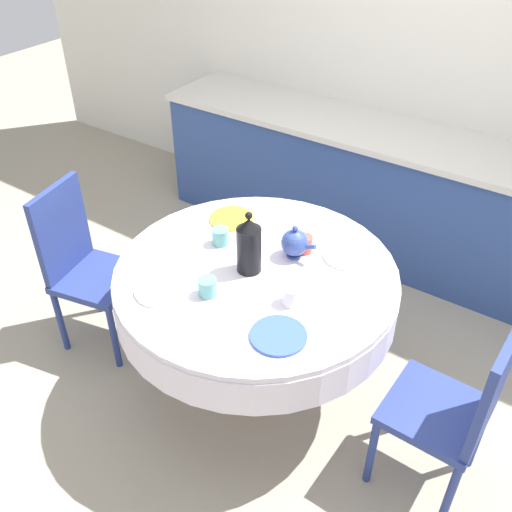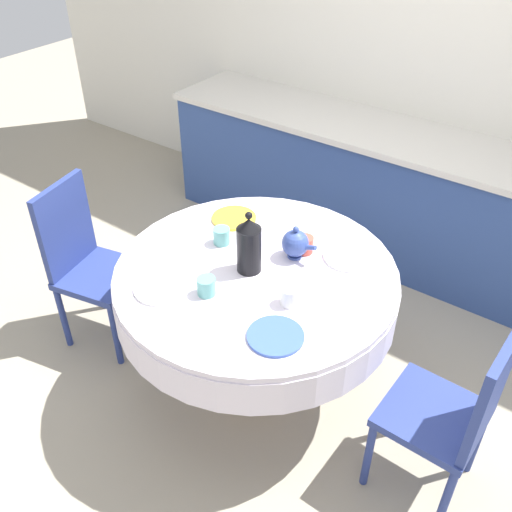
% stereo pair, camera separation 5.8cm
% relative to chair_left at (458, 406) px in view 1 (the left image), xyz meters
% --- Properties ---
extents(ground_plane, '(12.00, 12.00, 0.00)m').
position_rel_chair_left_xyz_m(ground_plane, '(-1.01, 0.03, -0.53)').
color(ground_plane, '#9E937F').
extents(wall_back, '(7.00, 0.05, 2.60)m').
position_rel_chair_left_xyz_m(wall_back, '(-1.01, 1.90, 0.77)').
color(wall_back, silver).
rests_on(wall_back, ground_plane).
extents(kitchen_counter, '(3.24, 0.64, 0.88)m').
position_rel_chair_left_xyz_m(kitchen_counter, '(-1.01, 1.56, -0.09)').
color(kitchen_counter, '#2D4784').
rests_on(kitchen_counter, ground_plane).
extents(dining_table, '(1.33, 1.33, 0.77)m').
position_rel_chair_left_xyz_m(dining_table, '(-1.01, 0.03, 0.12)').
color(dining_table, tan).
rests_on(dining_table, ground_plane).
extents(chair_left, '(0.41, 0.41, 0.97)m').
position_rel_chair_left_xyz_m(chair_left, '(0.00, 0.00, 0.00)').
color(chair_left, navy).
rests_on(chair_left, ground_plane).
extents(chair_right, '(0.47, 0.47, 0.97)m').
position_rel_chair_left_xyz_m(chair_right, '(-2.00, -0.18, 0.00)').
color(chair_right, navy).
rests_on(chair_right, ground_plane).
extents(plate_near_left, '(0.23, 0.23, 0.01)m').
position_rel_chair_left_xyz_m(plate_near_left, '(-1.27, -0.34, 0.25)').
color(plate_near_left, white).
rests_on(plate_near_left, dining_table).
extents(cup_near_left, '(0.08, 0.08, 0.08)m').
position_rel_chair_left_xyz_m(cup_near_left, '(-1.09, -0.24, 0.28)').
color(cup_near_left, '#5BA39E').
rests_on(cup_near_left, dining_table).
extents(plate_near_right, '(0.23, 0.23, 0.01)m').
position_rel_chair_left_xyz_m(plate_near_right, '(-0.69, -0.28, 0.25)').
color(plate_near_right, '#3856AD').
rests_on(plate_near_right, dining_table).
extents(cup_near_right, '(0.08, 0.08, 0.08)m').
position_rel_chair_left_xyz_m(cup_near_right, '(-0.76, -0.08, 0.28)').
color(cup_near_right, white).
rests_on(cup_near_right, dining_table).
extents(plate_far_left, '(0.23, 0.23, 0.01)m').
position_rel_chair_left_xyz_m(plate_far_left, '(-1.36, 0.31, 0.25)').
color(plate_far_left, yellow).
rests_on(plate_far_left, dining_table).
extents(cup_far_left, '(0.08, 0.08, 0.08)m').
position_rel_chair_left_xyz_m(cup_far_left, '(-1.28, 0.10, 0.28)').
color(cup_far_left, '#5BA39E').
rests_on(cup_far_left, dining_table).
extents(plate_far_right, '(0.23, 0.23, 0.01)m').
position_rel_chair_left_xyz_m(plate_far_right, '(-0.71, 0.36, 0.25)').
color(plate_far_right, white).
rests_on(plate_far_right, dining_table).
extents(cup_far_right, '(0.08, 0.08, 0.08)m').
position_rel_chair_left_xyz_m(cup_far_right, '(-0.91, 0.28, 0.28)').
color(cup_far_right, '#CC4C3D').
rests_on(cup_far_right, dining_table).
extents(coffee_carafe, '(0.11, 0.11, 0.31)m').
position_rel_chair_left_xyz_m(coffee_carafe, '(-1.04, 0.01, 0.38)').
color(coffee_carafe, black).
rests_on(coffee_carafe, dining_table).
extents(teapot, '(0.18, 0.13, 0.17)m').
position_rel_chair_left_xyz_m(teapot, '(-0.92, 0.22, 0.32)').
color(teapot, '#33478E').
rests_on(teapot, dining_table).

